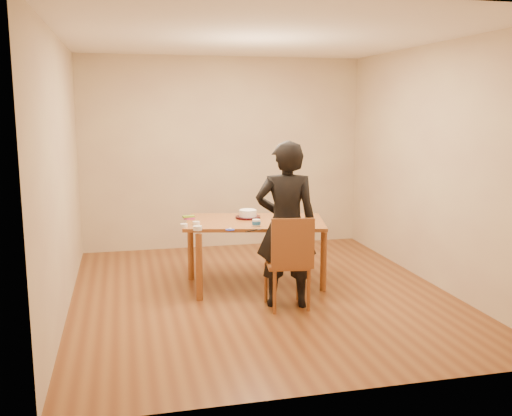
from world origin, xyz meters
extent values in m
cube|color=brown|center=(0.00, 0.00, 0.00)|extent=(4.00, 4.50, 0.00)
cube|color=silver|center=(0.00, 0.00, 2.70)|extent=(4.00, 4.50, 0.00)
cube|color=tan|center=(0.00, 2.25, 1.35)|extent=(4.00, 0.00, 2.70)
cube|color=tan|center=(-2.00, 0.00, 1.35)|extent=(0.00, 4.50, 2.70)
cube|color=tan|center=(2.00, 0.00, 1.35)|extent=(0.00, 4.50, 2.70)
cube|color=brown|center=(0.01, 0.31, 0.73)|extent=(1.68, 1.22, 0.04)
cube|color=brown|center=(0.16, -0.46, 0.45)|extent=(0.46, 0.46, 0.04)
cylinder|color=#B70C39|center=(-0.04, 0.47, 0.76)|extent=(0.29, 0.29, 0.02)
cylinder|color=white|center=(-0.04, 0.47, 0.80)|extent=(0.20, 0.20, 0.06)
ellipsoid|color=white|center=(-0.04, 0.47, 0.85)|extent=(0.20, 0.20, 0.03)
cylinder|color=white|center=(-0.05, 0.00, 0.79)|extent=(0.08, 0.08, 0.07)
cylinder|color=#192AA3|center=(-0.36, -0.12, 0.75)|extent=(0.10, 0.10, 0.01)
ellipsoid|color=white|center=(-0.36, -0.12, 0.77)|extent=(0.04, 0.04, 0.02)
cylinder|color=white|center=(-0.69, -0.05, 0.77)|extent=(0.09, 0.09, 0.04)
cylinder|color=white|center=(-0.66, 0.23, 0.77)|extent=(0.08, 0.08, 0.04)
cylinder|color=white|center=(-0.81, 0.14, 0.77)|extent=(0.08, 0.08, 0.04)
cube|color=#D93369|center=(-0.70, 0.57, 0.76)|extent=(0.13, 0.07, 0.02)
cube|color=green|center=(-0.71, 0.57, 0.78)|extent=(0.14, 0.08, 0.02)
cube|color=black|center=(-0.15, -0.22, 0.75)|extent=(0.15, 0.10, 0.01)
imported|color=black|center=(0.16, -0.42, 0.84)|extent=(0.69, 0.54, 1.68)
camera|label=1|loc=(-1.41, -5.78, 2.00)|focal=40.00mm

